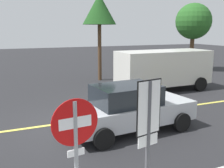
{
  "coord_description": "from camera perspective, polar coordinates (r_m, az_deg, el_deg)",
  "views": [
    {
      "loc": [
        -2.08,
        -9.02,
        3.36
      ],
      "look_at": [
        1.41,
        -0.8,
        1.49
      ],
      "focal_mm": 42.18,
      "sensor_mm": 36.0,
      "label": 1
    }
  ],
  "objects": [
    {
      "name": "white_van",
      "position": [
        14.88,
        11.18,
        3.51
      ],
      "size": [
        5.22,
        2.29,
        2.2
      ],
      "color": "silver",
      "rests_on": "ground_plane"
    },
    {
      "name": "ground_plane",
      "position": [
        9.85,
        -9.54,
        -8.31
      ],
      "size": [
        80.0,
        80.0,
        0.0
      ],
      "primitive_type": "plane",
      "color": "#262628"
    },
    {
      "name": "tree_centre_verge",
      "position": [
        17.45,
        -2.78,
        15.74
      ],
      "size": [
        2.17,
        2.17,
        5.58
      ],
      "color": "#513823",
      "rests_on": "ground_plane"
    },
    {
      "name": "speed_limit_sign",
      "position": [
        4.72,
        7.89,
        -8.14
      ],
      "size": [
        0.53,
        0.12,
        2.52
      ],
      "color": "#4C4C51",
      "rests_on": "ground_plane"
    },
    {
      "name": "car_silver_approaching",
      "position": [
        8.79,
        3.84,
        -5.18
      ],
      "size": [
        4.39,
        2.21,
        1.58
      ],
      "color": "#B7BABF",
      "rests_on": "ground_plane"
    },
    {
      "name": "lane_marking_centre",
      "position": [
        10.88,
        6.08,
        -6.21
      ],
      "size": [
        28.0,
        0.16,
        0.01
      ],
      "primitive_type": "cube",
      "color": "#E0D14C"
    },
    {
      "name": "stop_sign",
      "position": [
        4.25,
        -7.85,
        -12.84
      ],
      "size": [
        0.76,
        0.1,
        2.34
      ],
      "color": "gray",
      "rests_on": "ground_plane"
    },
    {
      "name": "tree_left_verge",
      "position": [
        22.69,
        17.24,
        12.78
      ],
      "size": [
        2.87,
        2.87,
        5.41
      ],
      "color": "#513823",
      "rests_on": "ground_plane"
    }
  ]
}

